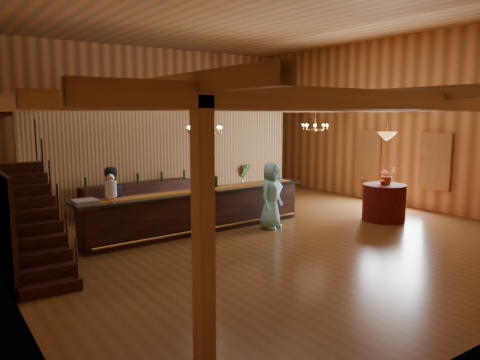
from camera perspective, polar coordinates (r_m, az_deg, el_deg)
floor at (r=12.59m, az=0.87°, el=-5.72°), size 14.00×14.00×0.00m
ceiling at (r=12.48m, az=0.92°, el=19.62°), size 14.00×14.00×0.00m
wall_back at (r=18.39m, az=-11.91°, el=7.12°), size 12.00×0.10×5.50m
wall_right at (r=16.44m, az=18.35°, el=6.79°), size 0.10×14.00×5.50m
beam_grid at (r=12.65m, az=-0.45°, el=9.16°), size 11.90×13.90×0.39m
support_posts at (r=11.91m, az=2.27°, el=1.31°), size 9.20×10.20×3.20m
partition_wall at (r=15.06m, az=-8.41°, el=2.46°), size 9.00×0.18×3.10m
window_right_front at (r=15.55m, az=22.73°, el=2.09°), size 0.12×1.05×1.75m
window_right_back at (r=17.09m, az=15.40°, el=2.91°), size 0.12×1.05×1.75m
staircase at (r=9.59m, az=-24.01°, el=-4.68°), size 1.00×2.80×2.00m
backroom_boxes at (r=17.08m, az=-10.67°, el=-0.39°), size 4.10×0.60×1.10m
tasting_bar at (r=12.03m, az=-4.91°, el=-3.74°), size 6.47×1.20×1.08m
beverage_dispenser at (r=10.86m, az=-15.47°, el=-0.91°), size 0.26×0.26×0.60m
glass_rack_tray at (r=10.59m, az=-18.37°, el=-2.56°), size 0.50×0.50×0.10m
raffle_drum at (r=13.34m, az=4.02°, el=0.50°), size 0.34×0.24×0.30m
bar_bottle_0 at (r=11.95m, az=-5.74°, el=-0.53°), size 0.07×0.07×0.30m
bar_bottle_1 at (r=12.25m, az=-3.52°, el=-0.29°), size 0.07×0.07×0.30m
bar_bottle_2 at (r=12.34m, az=-2.90°, el=-0.22°), size 0.07×0.07×0.30m
backbar_shelf at (r=14.23m, az=-12.26°, el=-2.29°), size 3.50×0.87×0.98m
round_table at (r=13.84m, az=17.14°, el=-2.64°), size 1.19×1.19×1.03m
chandelier_left at (r=10.88m, az=-4.35°, el=6.13°), size 0.80×0.80×0.72m
chandelier_right at (r=15.51m, az=9.13°, el=6.43°), size 0.80×0.80×0.77m
pendant_lamp at (r=13.62m, az=17.47°, el=5.18°), size 0.52×0.52×0.90m
bartender at (r=12.91m, az=-4.55°, el=-1.57°), size 0.73×0.62×1.69m
staff_second at (r=11.92m, az=-15.57°, el=-2.57°), size 0.85×0.67×1.72m
guest at (r=12.33m, az=3.80°, el=-1.86°), size 1.01×0.86×1.76m
floor_plant at (r=16.57m, az=0.33°, el=-0.15°), size 0.80×0.70×1.26m
table_flowers at (r=13.83m, az=17.52°, el=0.57°), size 0.57×0.53×0.51m
table_vase at (r=13.80m, az=17.07°, el=0.17°), size 0.19×0.19×0.32m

